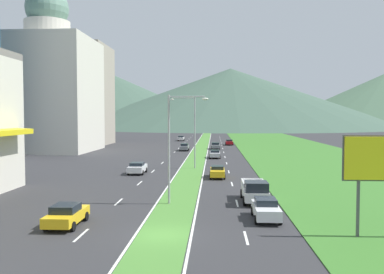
% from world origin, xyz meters
% --- Properties ---
extents(ground_plane, '(600.00, 600.00, 0.00)m').
position_xyz_m(ground_plane, '(0.00, 0.00, 0.00)').
color(ground_plane, '#2D2D30').
extents(grass_median, '(3.20, 240.00, 0.06)m').
position_xyz_m(grass_median, '(0.00, 60.00, 0.03)').
color(grass_median, '#477F33').
rests_on(grass_median, ground_plane).
extents(grass_verge_right, '(24.00, 240.00, 0.06)m').
position_xyz_m(grass_verge_right, '(20.60, 60.00, 0.03)').
color(grass_verge_right, '#387028').
rests_on(grass_verge_right, ground_plane).
extents(lane_dash_left_2, '(0.16, 2.80, 0.01)m').
position_xyz_m(lane_dash_left_2, '(-5.10, -0.21, 0.01)').
color(lane_dash_left_2, silver).
rests_on(lane_dash_left_2, ground_plane).
extents(lane_dash_left_3, '(0.16, 2.80, 0.01)m').
position_xyz_m(lane_dash_left_3, '(-5.10, 9.69, 0.01)').
color(lane_dash_left_3, silver).
rests_on(lane_dash_left_3, ground_plane).
extents(lane_dash_left_4, '(0.16, 2.80, 0.01)m').
position_xyz_m(lane_dash_left_4, '(-5.10, 19.59, 0.01)').
color(lane_dash_left_4, silver).
rests_on(lane_dash_left_4, ground_plane).
extents(lane_dash_left_5, '(0.16, 2.80, 0.01)m').
position_xyz_m(lane_dash_left_5, '(-5.10, 29.48, 0.01)').
color(lane_dash_left_5, silver).
rests_on(lane_dash_left_5, ground_plane).
extents(lane_dash_left_6, '(0.16, 2.80, 0.01)m').
position_xyz_m(lane_dash_left_6, '(-5.10, 39.38, 0.01)').
color(lane_dash_left_6, silver).
rests_on(lane_dash_left_6, ground_plane).
extents(lane_dash_left_7, '(0.16, 2.80, 0.01)m').
position_xyz_m(lane_dash_left_7, '(-5.10, 49.28, 0.01)').
color(lane_dash_left_7, silver).
rests_on(lane_dash_left_7, ground_plane).
extents(lane_dash_left_8, '(0.16, 2.80, 0.01)m').
position_xyz_m(lane_dash_left_8, '(-5.10, 59.18, 0.01)').
color(lane_dash_left_8, silver).
rests_on(lane_dash_left_8, ground_plane).
extents(lane_dash_left_9, '(0.16, 2.80, 0.01)m').
position_xyz_m(lane_dash_left_9, '(-5.10, 69.07, 0.01)').
color(lane_dash_left_9, silver).
rests_on(lane_dash_left_9, ground_plane).
extents(lane_dash_left_10, '(0.16, 2.80, 0.01)m').
position_xyz_m(lane_dash_left_10, '(-5.10, 78.97, 0.01)').
color(lane_dash_left_10, silver).
rests_on(lane_dash_left_10, ground_plane).
extents(lane_dash_left_11, '(0.16, 2.80, 0.01)m').
position_xyz_m(lane_dash_left_11, '(-5.10, 88.87, 0.01)').
color(lane_dash_left_11, silver).
rests_on(lane_dash_left_11, ground_plane).
extents(lane_dash_left_12, '(0.16, 2.80, 0.01)m').
position_xyz_m(lane_dash_left_12, '(-5.10, 98.76, 0.01)').
color(lane_dash_left_12, silver).
rests_on(lane_dash_left_12, ground_plane).
extents(lane_dash_left_13, '(0.16, 2.80, 0.01)m').
position_xyz_m(lane_dash_left_13, '(-5.10, 108.66, 0.01)').
color(lane_dash_left_13, silver).
rests_on(lane_dash_left_13, ground_plane).
extents(lane_dash_left_14, '(0.16, 2.80, 0.01)m').
position_xyz_m(lane_dash_left_14, '(-5.10, 118.56, 0.01)').
color(lane_dash_left_14, silver).
rests_on(lane_dash_left_14, ground_plane).
extents(lane_dash_left_15, '(0.16, 2.80, 0.01)m').
position_xyz_m(lane_dash_left_15, '(-5.10, 128.45, 0.01)').
color(lane_dash_left_15, silver).
rests_on(lane_dash_left_15, ground_plane).
extents(lane_dash_right_2, '(0.16, 2.80, 0.01)m').
position_xyz_m(lane_dash_right_2, '(5.10, -0.21, 0.01)').
color(lane_dash_right_2, silver).
rests_on(lane_dash_right_2, ground_plane).
extents(lane_dash_right_3, '(0.16, 2.80, 0.01)m').
position_xyz_m(lane_dash_right_3, '(5.10, 9.69, 0.01)').
color(lane_dash_right_3, silver).
rests_on(lane_dash_right_3, ground_plane).
extents(lane_dash_right_4, '(0.16, 2.80, 0.01)m').
position_xyz_m(lane_dash_right_4, '(5.10, 19.59, 0.01)').
color(lane_dash_right_4, silver).
rests_on(lane_dash_right_4, ground_plane).
extents(lane_dash_right_5, '(0.16, 2.80, 0.01)m').
position_xyz_m(lane_dash_right_5, '(5.10, 29.48, 0.01)').
color(lane_dash_right_5, silver).
rests_on(lane_dash_right_5, ground_plane).
extents(lane_dash_right_6, '(0.16, 2.80, 0.01)m').
position_xyz_m(lane_dash_right_6, '(5.10, 39.38, 0.01)').
color(lane_dash_right_6, silver).
rests_on(lane_dash_right_6, ground_plane).
extents(lane_dash_right_7, '(0.16, 2.80, 0.01)m').
position_xyz_m(lane_dash_right_7, '(5.10, 49.28, 0.01)').
color(lane_dash_right_7, silver).
rests_on(lane_dash_right_7, ground_plane).
extents(lane_dash_right_8, '(0.16, 2.80, 0.01)m').
position_xyz_m(lane_dash_right_8, '(5.10, 59.18, 0.01)').
color(lane_dash_right_8, silver).
rests_on(lane_dash_right_8, ground_plane).
extents(lane_dash_right_9, '(0.16, 2.80, 0.01)m').
position_xyz_m(lane_dash_right_9, '(5.10, 69.07, 0.01)').
color(lane_dash_right_9, silver).
rests_on(lane_dash_right_9, ground_plane).
extents(lane_dash_right_10, '(0.16, 2.80, 0.01)m').
position_xyz_m(lane_dash_right_10, '(5.10, 78.97, 0.01)').
color(lane_dash_right_10, silver).
rests_on(lane_dash_right_10, ground_plane).
extents(lane_dash_right_11, '(0.16, 2.80, 0.01)m').
position_xyz_m(lane_dash_right_11, '(5.10, 88.87, 0.01)').
color(lane_dash_right_11, silver).
rests_on(lane_dash_right_11, ground_plane).
extents(lane_dash_right_12, '(0.16, 2.80, 0.01)m').
position_xyz_m(lane_dash_right_12, '(5.10, 98.76, 0.01)').
color(lane_dash_right_12, silver).
rests_on(lane_dash_right_12, ground_plane).
extents(lane_dash_right_13, '(0.16, 2.80, 0.01)m').
position_xyz_m(lane_dash_right_13, '(5.10, 108.66, 0.01)').
color(lane_dash_right_13, silver).
rests_on(lane_dash_right_13, ground_plane).
extents(lane_dash_right_14, '(0.16, 2.80, 0.01)m').
position_xyz_m(lane_dash_right_14, '(5.10, 118.56, 0.01)').
color(lane_dash_right_14, silver).
rests_on(lane_dash_right_14, ground_plane).
extents(lane_dash_right_15, '(0.16, 2.80, 0.01)m').
position_xyz_m(lane_dash_right_15, '(5.10, 128.45, 0.01)').
color(lane_dash_right_15, silver).
rests_on(lane_dash_right_15, ground_plane).
extents(edge_line_median_left, '(0.16, 240.00, 0.01)m').
position_xyz_m(edge_line_median_left, '(-1.75, 60.00, 0.01)').
color(edge_line_median_left, silver).
rests_on(edge_line_median_left, ground_plane).
extents(edge_line_median_right, '(0.16, 240.00, 0.01)m').
position_xyz_m(edge_line_median_right, '(1.75, 60.00, 0.01)').
color(edge_line_median_right, silver).
rests_on(edge_line_median_right, ground_plane).
extents(domed_building, '(18.90, 18.90, 34.61)m').
position_xyz_m(domed_building, '(-32.16, 60.45, 13.76)').
color(domed_building, beige).
rests_on(domed_building, ground_plane).
extents(midrise_colored, '(16.20, 16.20, 25.91)m').
position_xyz_m(midrise_colored, '(-32.88, 80.58, 12.95)').
color(midrise_colored, '#9E9384').
rests_on(midrise_colored, ground_plane).
extents(hill_far_left, '(197.18, 197.18, 43.11)m').
position_xyz_m(hill_far_left, '(-83.29, 294.40, 21.56)').
color(hill_far_left, '#3D5647').
rests_on(hill_far_left, ground_plane).
extents(hill_far_center, '(227.67, 227.67, 41.38)m').
position_xyz_m(hill_far_center, '(14.52, 266.18, 20.69)').
color(hill_far_center, '#3D5647').
rests_on(hill_far_center, ground_plane).
extents(street_lamp_near, '(3.40, 0.45, 9.17)m').
position_xyz_m(street_lamp_near, '(-0.24, 9.00, 5.33)').
color(street_lamp_near, '#99999E').
rests_on(street_lamp_near, ground_plane).
extents(street_lamp_mid, '(3.56, 0.34, 10.12)m').
position_xyz_m(street_lamp_mid, '(0.02, 32.45, 5.84)').
color(street_lamp_mid, '#99999E').
rests_on(street_lamp_mid, ground_plane).
extents(car_0, '(1.86, 4.19, 1.51)m').
position_xyz_m(car_0, '(6.85, 4.30, 0.78)').
color(car_0, silver).
rests_on(car_0, ground_plane).
extents(car_1, '(1.87, 4.40, 1.43)m').
position_xyz_m(car_1, '(3.54, 24.15, 0.75)').
color(car_1, yellow).
rests_on(car_1, ground_plane).
extents(car_2, '(1.92, 4.70, 1.53)m').
position_xyz_m(car_2, '(-6.98, 98.45, 0.79)').
color(car_2, silver).
rests_on(car_2, ground_plane).
extents(car_3, '(1.98, 4.51, 1.43)m').
position_xyz_m(car_3, '(7.03, 80.65, 0.74)').
color(car_3, maroon).
rests_on(car_3, ground_plane).
extents(car_4, '(2.03, 4.48, 1.49)m').
position_xyz_m(car_4, '(3.42, 67.51, 0.76)').
color(car_4, slate).
rests_on(car_4, ground_plane).
extents(car_5, '(1.94, 4.54, 1.42)m').
position_xyz_m(car_5, '(3.28, 47.44, 0.74)').
color(car_5, '#B2B2B7').
rests_on(car_5, ground_plane).
extents(car_6, '(2.04, 4.38, 1.47)m').
position_xyz_m(car_6, '(-6.77, 27.03, 0.77)').
color(car_6, silver).
rests_on(car_6, ground_plane).
extents(car_7, '(1.89, 4.21, 1.57)m').
position_xyz_m(car_7, '(-3.28, 62.61, 0.79)').
color(car_7, slate).
rests_on(car_7, ground_plane).
extents(car_8, '(2.00, 4.30, 1.48)m').
position_xyz_m(car_8, '(-6.80, 1.88, 0.76)').
color(car_8, yellow).
rests_on(car_8, ground_plane).
extents(pickup_truck_0, '(2.18, 5.40, 2.00)m').
position_xyz_m(pickup_truck_0, '(6.63, 10.11, 0.98)').
color(pickup_truck_0, silver).
rests_on(pickup_truck_0, ground_plane).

